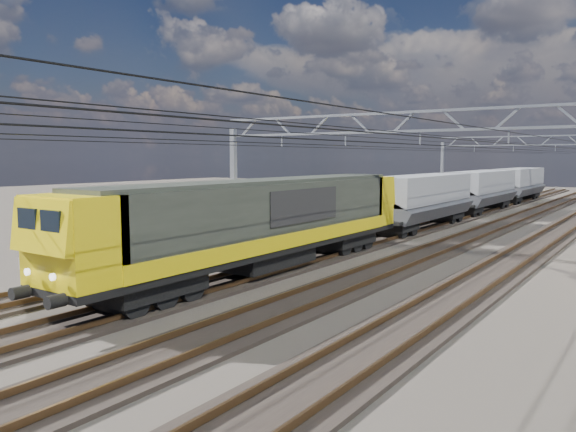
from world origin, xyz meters
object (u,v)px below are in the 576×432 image
Objects in this scene: hopper_wagon_third at (519,182)px; trackside_cabinet at (24,265)px; hopper_wagon_lead at (422,197)px; locomotive at (266,219)px; hopper_wagon_mid at (482,188)px; catenary_gantry_mid at (381,178)px; catenary_gantry_far at (533,167)px.

hopper_wagon_third is 53.45m from trackside_cabinet.
hopper_wagon_lead is 28.40m from hopper_wagon_third.
locomotive is at bearing 53.40° from trackside_cabinet.
hopper_wagon_mid is 39.40m from trackside_cabinet.
catenary_gantry_mid is at bearing -87.08° from hopper_wagon_third.
locomotive is (-2.00, -6.85, -1.58)m from catenary_gantry_mid.
hopper_wagon_mid is (0.00, 14.20, 0.00)m from hopper_wagon_lead.
catenary_gantry_far is 50.60m from trackside_cabinet.
hopper_wagon_third is (0.00, 28.40, 0.00)m from hopper_wagon_lead.
hopper_wagon_mid is (-0.00, 31.90, -0.09)m from locomotive.
catenary_gantry_mid is at bearing -90.00° from catenary_gantry_far.
locomotive is 1.62× the size of hopper_wagon_mid.
catenary_gantry_far is at bearing 79.65° from hopper_wagon_mid.
catenary_gantry_mid is 1.53× the size of hopper_wagon_lead.
hopper_wagon_lead is 12.17× the size of trackside_cabinet.
hopper_wagon_lead and hopper_wagon_mid have the same top height.
locomotive is 46.10m from hopper_wagon_third.
locomotive is at bearing -92.67° from catenary_gantry_far.
trackside_cabinet is (-6.40, -53.05, -1.43)m from hopper_wagon_third.
catenary_gantry_far reaches higher than trackside_cabinet.
locomotive is (-2.00, -42.85, -1.58)m from catenary_gantry_far.
catenary_gantry_far is at bearing -58.38° from hopper_wagon_third.
catenary_gantry_far is 18.63× the size of trackside_cabinet.
hopper_wagon_lead reaches higher than trackside_cabinet.
catenary_gantry_far reaches higher than locomotive.
catenary_gantry_mid reaches higher than trackside_cabinet.
hopper_wagon_lead and hopper_wagon_third have the same top height.
catenary_gantry_far is at bearing 86.44° from trackside_cabinet.
trackside_cabinet is at bearing -104.55° from hopper_wagon_lead.
hopper_wagon_third is 12.17× the size of trackside_cabinet.
locomotive is 19.75× the size of trackside_cabinet.
trackside_cabinet is at bearing -132.61° from locomotive.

